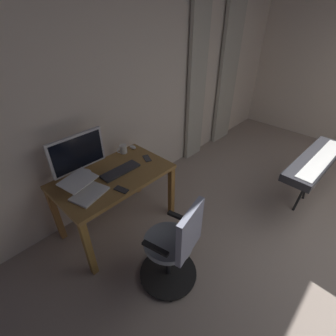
{
  "coord_description": "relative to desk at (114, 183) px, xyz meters",
  "views": [
    {
      "loc": [
        2.55,
        -0.85,
        2.24
      ],
      "look_at": [
        1.22,
        -2.1,
        1.0
      ],
      "focal_mm": 25.79,
      "sensor_mm": 36.0,
      "label": 1
    }
  ],
  "objects": [
    {
      "name": "mug_coffee",
      "position": [
        -0.37,
        -0.29,
        0.15
      ],
      "size": [
        0.13,
        0.09,
        0.1
      ],
      "color": "white",
      "rests_on": "desk"
    },
    {
      "name": "computer_monitor",
      "position": [
        0.21,
        -0.25,
        0.35
      ],
      "size": [
        0.58,
        0.18,
        0.46
      ],
      "color": "silver",
      "rests_on": "desk"
    },
    {
      "name": "curtain_left_panel",
      "position": [
        -2.82,
        -0.4,
        0.54
      ],
      "size": [
        0.51,
        0.06,
        2.36
      ],
      "primitive_type": "cube",
      "color": "#B9B5A5",
      "rests_on": "ground"
    },
    {
      "name": "computer_keyboard",
      "position": [
        -0.1,
        0.01,
        0.11
      ],
      "size": [
        0.44,
        0.15,
        0.02
      ],
      "primitive_type": "cube",
      "color": "#333338",
      "rests_on": "desk"
    },
    {
      "name": "cell_phone_face_up",
      "position": [
        0.09,
        0.27,
        0.11
      ],
      "size": [
        0.1,
        0.16,
        0.01
      ],
      "primitive_type": "cube",
      "rotation": [
        0.0,
        0.0,
        0.23
      ],
      "color": "#232328",
      "rests_on": "desk"
    },
    {
      "name": "desk",
      "position": [
        0.0,
        0.0,
        0.0
      ],
      "size": [
        1.22,
        0.73,
        0.75
      ],
      "color": "olive",
      "rests_on": "ground"
    },
    {
      "name": "office_chair",
      "position": [
        0.07,
        0.95,
        -0.19
      ],
      "size": [
        0.56,
        0.56,
        0.98
      ],
      "rotation": [
        0.0,
        0.0,
        3.35
      ],
      "color": "black",
      "rests_on": "ground"
    },
    {
      "name": "back_room_partition",
      "position": [
        -1.44,
        -0.51,
        0.7
      ],
      "size": [
        5.49,
        0.1,
        2.69
      ],
      "primitive_type": "cube",
      "color": "beige",
      "rests_on": "ground"
    },
    {
      "name": "laptop",
      "position": [
        0.35,
        0.06,
        0.16
      ],
      "size": [
        0.4,
        0.41,
        0.15
      ],
      "rotation": [
        0.0,
        0.0,
        0.26
      ],
      "color": "white",
      "rests_on": "desk"
    },
    {
      "name": "computer_mouse",
      "position": [
        -0.52,
        -0.28,
        0.12
      ],
      "size": [
        0.06,
        0.1,
        0.04
      ],
      "primitive_type": "ellipsoid",
      "color": "white",
      "rests_on": "desk"
    },
    {
      "name": "cell_phone_by_monitor",
      "position": [
        -0.47,
        0.02,
        0.11
      ],
      "size": [
        0.12,
        0.16,
        0.01
      ],
      "primitive_type": "cube",
      "rotation": [
        0.0,
        0.0,
        -0.42
      ],
      "color": "#333338",
      "rests_on": "desk"
    },
    {
      "name": "piano_keyboard",
      "position": [
        -1.87,
        1.47,
        0.05
      ],
      "size": [
        1.29,
        0.37,
        0.76
      ],
      "rotation": [
        0.0,
        0.0,
        -0.04
      ],
      "color": "black",
      "rests_on": "ground"
    },
    {
      "name": "curtain_right_panel",
      "position": [
        -1.93,
        -0.4,
        0.54
      ],
      "size": [
        0.38,
        0.06,
        2.36
      ],
      "primitive_type": "cube",
      "color": "#B9B5A5",
      "rests_on": "ground"
    }
  ]
}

